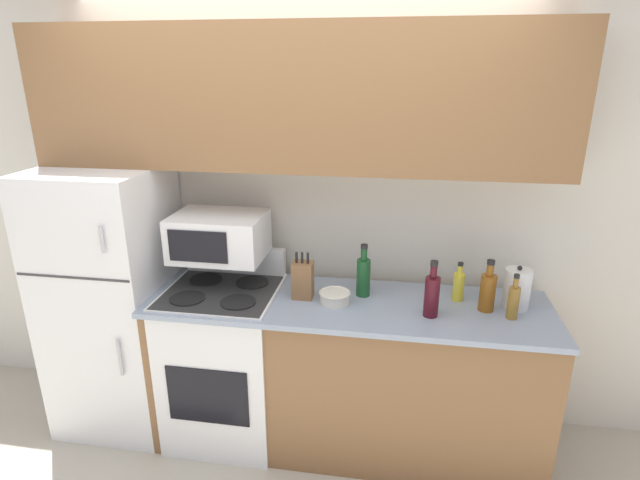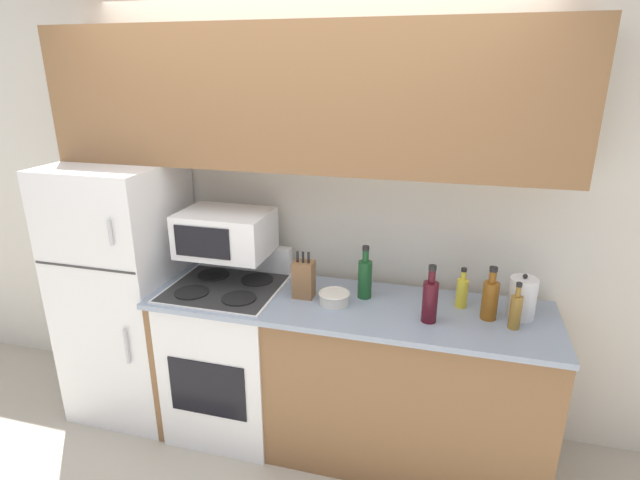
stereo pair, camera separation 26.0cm
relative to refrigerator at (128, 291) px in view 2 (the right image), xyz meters
The scene contains 15 objects.
ground_plane 1.39m from the refrigerator, 16.73° to the right, with size 12.00×12.00×0.00m, color beige.
wall_back 1.24m from the refrigerator, 18.42° to the left, with size 8.00×0.05×2.55m.
lower_cabinets 1.46m from the refrigerator, ahead, with size 2.17×0.64×0.93m.
refrigerator is the anchor object (origin of this frame).
upper_cabinets 1.61m from the refrigerator, ahead, with size 2.84×0.35×0.74m.
stove 0.77m from the refrigerator, ahead, with size 0.63×0.62×1.10m.
microwave 0.80m from the refrigerator, ahead, with size 0.51×0.38×0.25m.
knife_block 1.19m from the refrigerator, ahead, with size 0.11×0.10×0.27m.
bowl 1.36m from the refrigerator, ahead, with size 0.17×0.17×0.07m.
bottle_cooking_spray 2.02m from the refrigerator, ahead, with size 0.06×0.06×0.22m.
bottle_wine_green 1.52m from the refrigerator, ahead, with size 0.08×0.08×0.30m.
bottle_whiskey 2.16m from the refrigerator, ahead, with size 0.08×0.08×0.28m.
bottle_wine_red 1.88m from the refrigerator, ahead, with size 0.08×0.08×0.30m.
bottle_vinegar 2.27m from the refrigerator, ahead, with size 0.06×0.06×0.24m.
kettle 2.31m from the refrigerator, ahead, with size 0.14×0.14×0.24m.
Camera 2 is at (0.83, -2.10, 2.14)m, focal length 28.00 mm.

